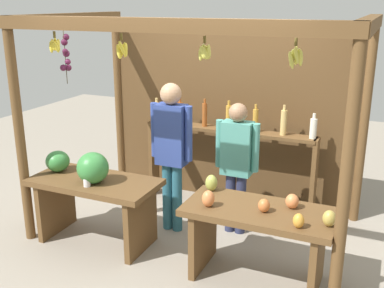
% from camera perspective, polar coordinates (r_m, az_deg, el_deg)
% --- Properties ---
extents(ground_plane, '(12.00, 12.00, 0.00)m').
position_cam_1_polar(ground_plane, '(5.32, 0.82, -10.32)').
color(ground_plane, gray).
rests_on(ground_plane, ground).
extents(market_stall, '(3.30, 1.97, 2.33)m').
position_cam_1_polar(market_stall, '(5.24, 2.69, 5.05)').
color(market_stall, brown).
rests_on(market_stall, ground).
extents(fruit_counter_left, '(1.34, 0.64, 1.02)m').
position_cam_1_polar(fruit_counter_left, '(4.91, -12.38, -5.17)').
color(fruit_counter_left, brown).
rests_on(fruit_counter_left, ground).
extents(fruit_counter_right, '(1.35, 0.64, 0.86)m').
position_cam_1_polar(fruit_counter_right, '(4.24, 8.19, -9.99)').
color(fruit_counter_right, brown).
rests_on(fruit_counter_right, ground).
extents(bottle_shelf_unit, '(2.12, 0.22, 1.35)m').
position_cam_1_polar(bottle_shelf_unit, '(5.59, 4.55, -0.02)').
color(bottle_shelf_unit, brown).
rests_on(bottle_shelf_unit, ground).
extents(vendor_man, '(0.48, 0.22, 1.66)m').
position_cam_1_polar(vendor_man, '(4.93, -2.55, -0.04)').
color(vendor_man, '#285F72').
rests_on(vendor_man, ground).
extents(vendor_woman, '(0.48, 0.20, 1.46)m').
position_cam_1_polar(vendor_woman, '(4.93, 5.56, -1.74)').
color(vendor_woman, '#292E4D').
rests_on(vendor_woman, ground).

